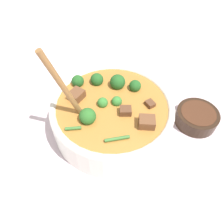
% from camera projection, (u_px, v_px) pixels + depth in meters
% --- Properties ---
extents(ground_plane, '(4.00, 4.00, 0.00)m').
position_uv_depth(ground_plane, '(112.00, 126.00, 0.57)').
color(ground_plane, silver).
extents(stew_bowl, '(0.29, 0.29, 0.26)m').
position_uv_depth(stew_bowl, '(112.00, 113.00, 0.53)').
color(stew_bowl, white).
rests_on(stew_bowl, ground_plane).
extents(condiment_bowl, '(0.11, 0.11, 0.04)m').
position_uv_depth(condiment_bowl, '(197.00, 117.00, 0.56)').
color(condiment_bowl, black).
rests_on(condiment_bowl, ground_plane).
extents(empty_plate, '(0.20, 0.20, 0.02)m').
position_uv_depth(empty_plate, '(8.00, 176.00, 0.47)').
color(empty_plate, white).
rests_on(empty_plate, ground_plane).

